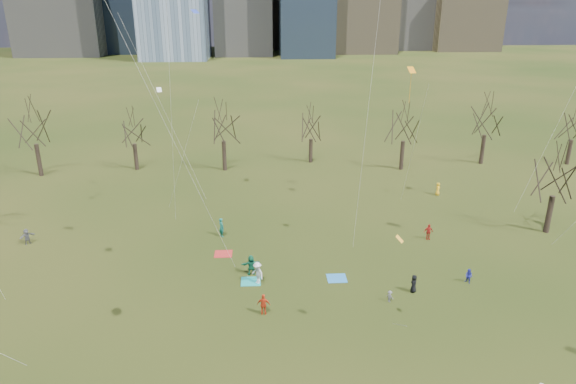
{
  "coord_description": "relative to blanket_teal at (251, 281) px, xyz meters",
  "views": [
    {
      "loc": [
        -2.22,
        -26.82,
        21.38
      ],
      "look_at": [
        0.0,
        12.0,
        7.0
      ],
      "focal_mm": 32.0,
      "sensor_mm": 36.0,
      "label": 1
    }
  ],
  "objects": [
    {
      "name": "ground",
      "position": [
        3.16,
        -10.01,
        -0.01
      ],
      "size": [
        500.0,
        500.0,
        0.0
      ],
      "primitive_type": "plane",
      "color": "black",
      "rests_on": "ground"
    },
    {
      "name": "bare_tree_row",
      "position": [
        3.07,
        27.22,
        6.1
      ],
      "size": [
        113.04,
        29.8,
        9.5
      ],
      "color": "black",
      "rests_on": "ground"
    },
    {
      "name": "blanket_teal",
      "position": [
        0.0,
        0.0,
        0.0
      ],
      "size": [
        1.6,
        1.5,
        0.03
      ],
      "primitive_type": "cube",
      "color": "teal",
      "rests_on": "ground"
    },
    {
      "name": "blanket_navy",
      "position": [
        7.08,
        0.11,
        0.0
      ],
      "size": [
        1.6,
        1.5,
        0.03
      ],
      "primitive_type": "cube",
      "color": "#2978C3",
      "rests_on": "ground"
    },
    {
      "name": "blanket_crimson",
      "position": [
        -2.54,
        5.04,
        0.0
      ],
      "size": [
        1.6,
        1.5,
        0.03
      ],
      "primitive_type": "cube",
      "color": "red",
      "rests_on": "ground"
    },
    {
      "name": "person_3",
      "position": [
        10.57,
        -3.63,
        0.46
      ],
      "size": [
        0.68,
        0.68,
        0.95
      ],
      "primitive_type": "imported",
      "rotation": [
        0.0,
        0.0,
        2.36
      ],
      "color": "slate",
      "rests_on": "ground"
    },
    {
      "name": "person_4",
      "position": [
        1.01,
        -4.76,
        0.81
      ],
      "size": [
        1.02,
        0.57,
        1.65
      ],
      "primitive_type": "imported",
      "rotation": [
        0.0,
        0.0,
        2.97
      ],
      "color": "red",
      "rests_on": "ground"
    },
    {
      "name": "person_5",
      "position": [
        0.03,
        1.23,
        0.86
      ],
      "size": [
        1.69,
        0.83,
        1.74
      ],
      "primitive_type": "imported",
      "rotation": [
        0.0,
        0.0,
        3.35
      ],
      "color": "#166543",
      "rests_on": "ground"
    },
    {
      "name": "person_6",
      "position": [
        12.78,
        -2.32,
        0.72
      ],
      "size": [
        0.77,
        0.85,
        1.47
      ],
      "primitive_type": "imported",
      "rotation": [
        0.0,
        0.0,
        4.16
      ],
      "color": "black",
      "rests_on": "ground"
    },
    {
      "name": "person_8",
      "position": [
        17.63,
        -1.2,
        0.6
      ],
      "size": [
        0.74,
        0.76,
        1.24
      ],
      "primitive_type": "imported",
      "rotation": [
        0.0,
        0.0,
        5.39
      ],
      "color": "#272BAD",
      "rests_on": "ground"
    },
    {
      "name": "person_9",
      "position": [
        0.56,
        -0.27,
        0.92
      ],
      "size": [
        1.32,
        1.37,
        1.88
      ],
      "primitive_type": "imported",
      "rotation": [
        0.0,
        0.0,
        5.43
      ],
      "color": "silver",
      "rests_on": "ground"
    },
    {
      "name": "person_10",
      "position": [
        16.92,
        7.03,
        0.77
      ],
      "size": [
        0.95,
        0.47,
        1.56
      ],
      "primitive_type": "imported",
      "rotation": [
        0.0,
        0.0,
        0.09
      ],
      "color": "red",
      "rests_on": "ground"
    },
    {
      "name": "person_11",
      "position": [
        -21.06,
        8.17,
        0.76
      ],
      "size": [
        1.32,
        1.35,
        1.55
      ],
      "primitive_type": "imported",
      "rotation": [
        0.0,
        0.0,
        0.81
      ],
      "color": "#5F5E63",
      "rests_on": "ground"
    },
    {
      "name": "person_12",
      "position": [
        21.84,
        18.87,
        0.76
      ],
      "size": [
        0.71,
        0.87,
        1.54
      ],
      "primitive_type": "imported",
      "rotation": [
        0.0,
        0.0,
        1.24
      ],
      "color": "yellow",
      "rests_on": "ground"
    },
    {
      "name": "person_13",
      "position": [
        -2.92,
        8.85,
        0.93
      ],
      "size": [
        0.75,
        0.83,
        1.89
      ],
      "primitive_type": "imported",
      "rotation": [
        0.0,
        0.0,
        2.14
      ],
      "color": "#17685D",
      "rests_on": "ground"
    },
    {
      "name": "kites_airborne",
      "position": [
        7.03,
        -0.09,
        13.9
      ],
      "size": [
        49.98,
        38.34,
        35.19
      ],
      "color": "#FCA815",
      "rests_on": "ground"
    }
  ]
}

